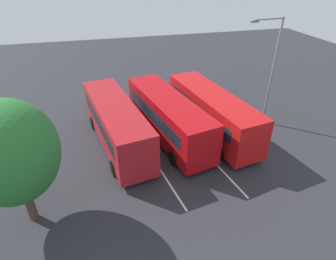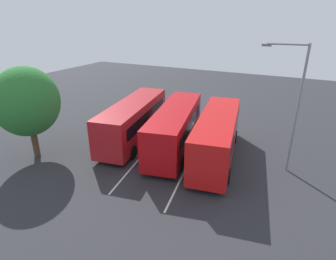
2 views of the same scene
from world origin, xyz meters
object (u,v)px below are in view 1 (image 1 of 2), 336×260
Objects in this scene: pedestrian at (151,88)px; street_lamp at (271,67)px; bus_far_left at (212,112)px; depot_tree at (11,152)px; bus_center_right at (116,123)px; bus_center_left at (168,116)px.

pedestrian is 0.19× the size of street_lamp.
depot_tree reaches higher than bus_far_left.
depot_tree is (-5.93, 16.62, -0.56)m from street_lamp.
pedestrian is at bearing -33.78° from depot_tree.
bus_far_left is 7.08m from bus_center_right.
bus_center_right is (0.14, 7.08, 0.00)m from bus_far_left.
bus_far_left and bus_center_right have the same top height.
bus_far_left is 1.00× the size of bus_center_right.
bus_center_right is (-0.01, 3.73, 0.00)m from bus_center_left.
pedestrian is at bearing 12.20° from bus_far_left.
street_lamp reaches higher than depot_tree.
depot_tree is (-13.35, 8.93, 3.25)m from pedestrian.
depot_tree is at bearing 14.40° from street_lamp.
bus_far_left is at bearing 52.42° from pedestrian.
street_lamp reaches higher than bus_center_right.
street_lamp is at bearing 76.80° from pedestrian.
street_lamp is at bearing -70.37° from depot_tree.
street_lamp reaches higher than pedestrian.
bus_center_right is 1.22× the size of street_lamp.
depot_tree is at bearing 111.55° from bus_center_left.
pedestrian is (7.79, 3.09, -0.86)m from bus_far_left.
bus_center_right is 1.52× the size of depot_tree.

